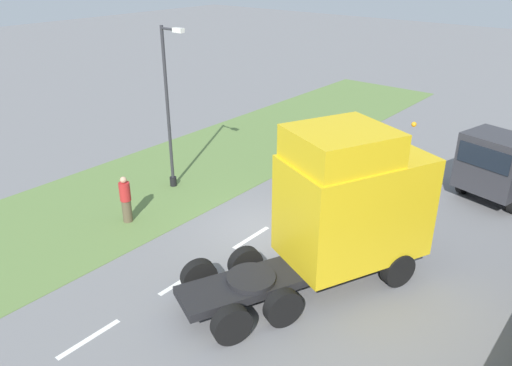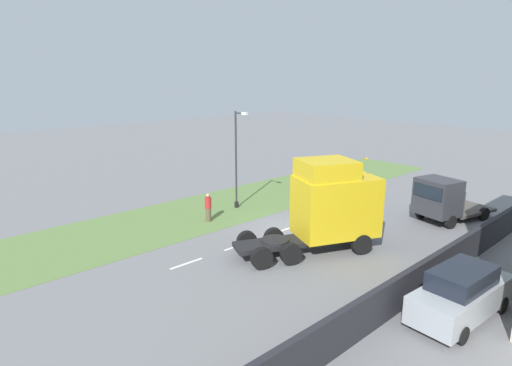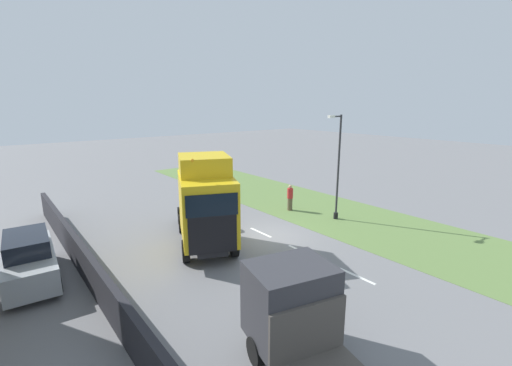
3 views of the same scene
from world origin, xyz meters
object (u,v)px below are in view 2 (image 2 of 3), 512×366
Objects in this scene: flatbed_truck at (442,199)px; parked_car at (462,294)px; pedestrian at (208,208)px; lamp_post at (237,164)px; lorry_cab at (331,205)px.

flatbed_truck is 11.26m from parked_car.
parked_car reaches higher than pedestrian.
flatbed_truck is 1.15× the size of parked_car.
pedestrian is at bearing -73.68° from lamp_post.
parked_car is 2.75× the size of pedestrian.
lamp_post reaches higher than parked_car.
lorry_cab reaches higher than pedestrian.
lorry_cab is at bearing 14.62° from pedestrian.
lorry_cab is 8.06m from pedestrian.
parked_car is at bearing 11.01° from lorry_cab.
flatbed_truck is at bearing 46.65° from pedestrian.
pedestrian is at bearing -174.74° from parked_car.
pedestrian is (0.91, -3.10, -2.19)m from lamp_post.
lamp_post is at bearing 174.08° from parked_car.
parked_car is at bearing 131.71° from flatbed_truck.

